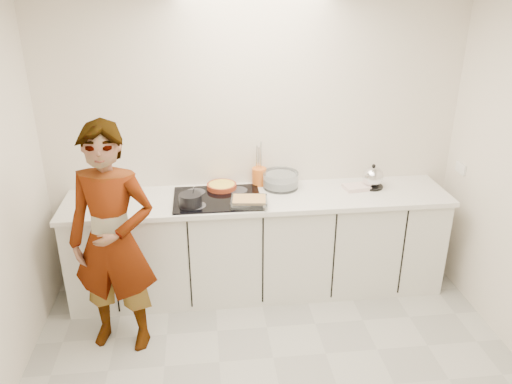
{
  "coord_description": "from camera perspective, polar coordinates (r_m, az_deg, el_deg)",
  "views": [
    {
      "loc": [
        -0.46,
        -2.53,
        2.6
      ],
      "look_at": [
        -0.05,
        1.05,
        1.05
      ],
      "focal_mm": 35.0,
      "sensor_mm": 36.0,
      "label": 1
    }
  ],
  "objects": [
    {
      "name": "cook",
      "position": [
        3.71,
        -16.03,
        -5.42
      ],
      "size": [
        0.71,
        0.55,
        1.75
      ],
      "primitive_type": "imported",
      "rotation": [
        0.0,
        0.0,
        -0.22
      ],
      "color": "silver",
      "rests_on": "floor"
    },
    {
      "name": "base_cabinets",
      "position": [
        4.41,
        0.31,
        -6.16
      ],
      "size": [
        3.2,
        0.58,
        0.87
      ],
      "primitive_type": "cube",
      "color": "silver",
      "rests_on": "floor"
    },
    {
      "name": "tart_dish",
      "position": [
        4.32,
        -3.94,
        0.7
      ],
      "size": [
        0.29,
        0.29,
        0.04
      ],
      "color": "#9F391C",
      "rests_on": "hob"
    },
    {
      "name": "countertop",
      "position": [
        4.2,
        0.32,
        -0.75
      ],
      "size": [
        3.24,
        0.64,
        0.04
      ],
      "primitive_type": "cube",
      "color": "white",
      "rests_on": "base_cabinets"
    },
    {
      "name": "baking_dish",
      "position": [
        4.0,
        -0.78,
        -1.05
      ],
      "size": [
        0.31,
        0.25,
        0.06
      ],
      "color": "silver",
      "rests_on": "hob"
    },
    {
      "name": "mixing_bowl",
      "position": [
        4.35,
        2.83,
        1.3
      ],
      "size": [
        0.35,
        0.35,
        0.14
      ],
      "color": "silver",
      "rests_on": "countertop"
    },
    {
      "name": "saucepan",
      "position": [
        4.0,
        -7.49,
        -0.91
      ],
      "size": [
        0.23,
        0.23,
        0.17
      ],
      "color": "black",
      "rests_on": "hob"
    },
    {
      "name": "wall_back",
      "position": [
        4.36,
        -0.16,
        5.89
      ],
      "size": [
        3.6,
        0.0,
        2.6
      ],
      "primitive_type": "cube",
      "color": "silver",
      "rests_on": "ground"
    },
    {
      "name": "kettle",
      "position": [
        4.46,
        13.18,
        1.6
      ],
      "size": [
        0.22,
        0.22,
        0.22
      ],
      "color": "black",
      "rests_on": "countertop"
    },
    {
      "name": "tea_towel",
      "position": [
        4.42,
        11.39,
        0.53
      ],
      "size": [
        0.23,
        0.19,
        0.03
      ],
      "primitive_type": "cube",
      "rotation": [
        0.0,
        0.0,
        0.16
      ],
      "color": "white",
      "rests_on": "countertop"
    },
    {
      "name": "hob",
      "position": [
        4.15,
        -4.45,
        -0.74
      ],
      "size": [
        0.72,
        0.54,
        0.01
      ],
      "primitive_type": "cube",
      "color": "black",
      "rests_on": "countertop"
    },
    {
      "name": "utensil_crock",
      "position": [
        4.41,
        0.36,
        1.79
      ],
      "size": [
        0.17,
        0.17,
        0.16
      ],
      "primitive_type": "cylinder",
      "rotation": [
        0.0,
        0.0,
        0.43
      ],
      "color": "orange",
      "rests_on": "countertop"
    }
  ]
}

